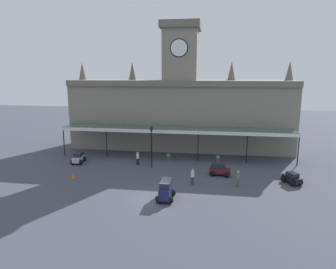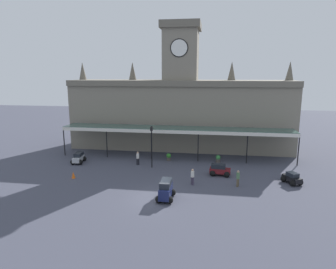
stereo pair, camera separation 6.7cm
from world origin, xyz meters
TOP-DOWN VIEW (x-y plane):
  - ground_plane at (0.00, 0.00)m, footprint 140.00×140.00m
  - station_building at (0.00, 19.05)m, footprint 32.08×6.77m
  - entrance_canopy at (0.00, 13.45)m, footprint 30.46×3.26m
  - car_navy_van at (0.81, -0.04)m, footprint 1.60×2.41m
  - car_silver_estate at (-11.81, 9.26)m, footprint 1.71×2.34m
  - car_maroon_estate at (5.70, 7.10)m, footprint 2.33×1.68m
  - car_black_sedan at (12.96, 5.70)m, footprint 2.06×2.25m
  - pedestrian_beside_cars at (-4.19, 9.51)m, footprint 0.34×0.34m
  - pedestrian_near_entrance at (7.42, 4.05)m, footprint 0.34×0.36m
  - pedestrian_crossing_forecourt at (2.92, 3.86)m, footprint 0.34×0.34m
  - victorian_lamppost at (-2.28, 8.75)m, footprint 0.30×0.30m
  - traffic_cone at (-9.88, 3.84)m, footprint 0.40×0.40m
  - planter_forecourt_centre at (5.59, 12.03)m, footprint 0.60×0.60m
  - planter_near_kerb at (-0.70, 11.86)m, footprint 0.60×0.60m

SIDE VIEW (x-z plane):
  - ground_plane at x=0.00m, z-range 0.00..0.00m
  - traffic_cone at x=-9.88m, z-range 0.00..0.72m
  - planter_forecourt_centre at x=5.59m, z-range 0.01..0.97m
  - planter_near_kerb at x=-0.70m, z-range 0.01..0.97m
  - car_black_sedan at x=12.96m, z-range -0.09..1.10m
  - car_silver_estate at x=-11.81m, z-range -0.07..1.20m
  - car_maroon_estate at x=5.70m, z-range -0.07..1.20m
  - car_navy_van at x=0.81m, z-range -0.08..1.69m
  - pedestrian_beside_cars at x=-4.19m, z-range 0.07..1.74m
  - pedestrian_near_entrance at x=7.42m, z-range 0.07..1.74m
  - pedestrian_crossing_forecourt at x=2.92m, z-range 0.07..1.74m
  - victorian_lamppost at x=-2.28m, z-range 0.60..5.66m
  - entrance_canopy at x=0.00m, z-range 1.87..5.92m
  - station_building at x=0.00m, z-range -3.17..14.89m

